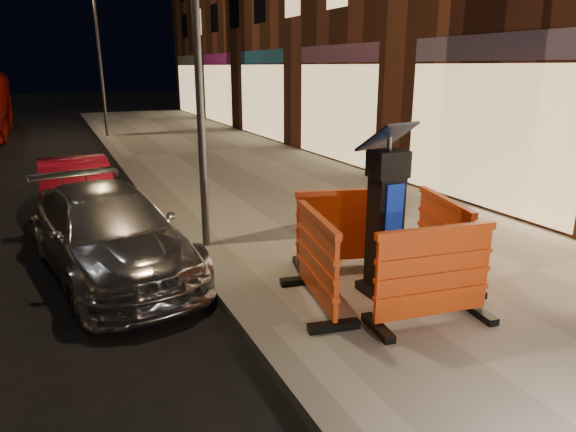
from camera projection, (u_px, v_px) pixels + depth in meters
name	position (u px, v px, depth m)	size (l,w,h in m)	color
ground_plane	(260.00, 342.00, 5.70)	(120.00, 120.00, 0.00)	black
sidewalk	(468.00, 289.00, 6.88)	(6.00, 60.00, 0.15)	gray
kerb	(260.00, 336.00, 5.68)	(0.30, 60.00, 0.15)	slate
parking_kiosk	(385.00, 215.00, 6.36)	(0.65, 0.65, 2.05)	black
barrier_front	(433.00, 276.00, 5.66)	(1.46, 0.60, 1.14)	#E94A14
barrier_back	(345.00, 229.00, 7.32)	(1.46, 0.60, 1.14)	#E94A14
barrier_kerbside	(317.00, 261.00, 6.11)	(1.46, 0.60, 1.14)	#E94A14
barrier_bldgside	(443.00, 239.00, 6.87)	(1.46, 0.60, 1.14)	#E94A14
car_silver	(113.00, 272.00, 7.65)	(1.73, 4.27, 1.24)	#A8A8AD
car_red	(80.00, 221.00, 10.15)	(1.28, 3.68, 1.21)	maroon
street_lamp_mid	(198.00, 52.00, 7.54)	(0.12, 0.12, 6.00)	#3F3F44
street_lamp_far	(100.00, 61.00, 20.63)	(0.12, 0.12, 6.00)	#3F3F44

